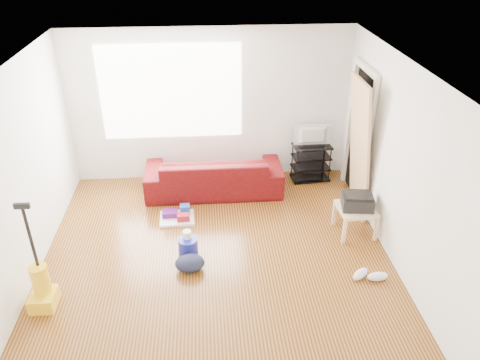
{
  "coord_description": "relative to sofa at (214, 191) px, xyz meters",
  "views": [
    {
      "loc": [
        -0.08,
        -4.62,
        3.89
      ],
      "look_at": [
        0.33,
        0.6,
        0.94
      ],
      "focal_mm": 35.0,
      "sensor_mm": 36.0,
      "label": 1
    }
  ],
  "objects": [
    {
      "name": "tv",
      "position": [
        1.63,
        0.27,
        0.8
      ],
      "size": [
        0.6,
        0.08,
        0.34
      ],
      "primitive_type": "imported",
      "rotation": [
        0.0,
        0.0,
        3.14
      ],
      "color": "black",
      "rests_on": "tv_stand"
    },
    {
      "name": "vacuum",
      "position": [
        -2.02,
        -2.41,
        0.25
      ],
      "size": [
        0.28,
        0.32,
        1.34
      ],
      "rotation": [
        0.0,
        0.0,
        -0.01
      ],
      "color": "yellow",
      "rests_on": "ground"
    },
    {
      "name": "printer",
      "position": [
        1.93,
        -1.3,
        0.51
      ],
      "size": [
        0.46,
        0.37,
        0.22
      ],
      "rotation": [
        0.0,
        0.0,
        -0.15
      ],
      "color": "black",
      "rests_on": "side_table"
    },
    {
      "name": "door_panel",
      "position": [
        2.11,
        -0.61,
        0.0
      ],
      "size": [
        0.25,
        0.8,
        2.0
      ],
      "primitive_type": "cube",
      "rotation": [
        0.0,
        -0.1,
        0.0
      ],
      "color": "tan",
      "rests_on": "ground"
    },
    {
      "name": "tv_stand",
      "position": [
        1.63,
        0.27,
        0.32
      ],
      "size": [
        0.65,
        0.41,
        0.62
      ],
      "rotation": [
        0.0,
        0.0,
        0.09
      ],
      "color": "black",
      "rests_on": "ground"
    },
    {
      "name": "room",
      "position": [
        0.05,
        -1.8,
        1.25
      ],
      "size": [
        4.51,
        5.01,
        2.51
      ],
      "color": "#41270A",
      "rests_on": "ground"
    },
    {
      "name": "bucket",
      "position": [
        -0.39,
        -1.64,
        0.0
      ],
      "size": [
        0.29,
        0.29,
        0.26
      ],
      "primitive_type": "cylinder",
      "rotation": [
        0.0,
        0.0,
        -0.14
      ],
      "color": "#1C229A",
      "rests_on": "ground"
    },
    {
      "name": "sneakers",
      "position": [
        1.83,
        -2.28,
        0.05
      ],
      "size": [
        0.48,
        0.26,
        0.11
      ],
      "rotation": [
        0.0,
        0.0,
        0.25
      ],
      "color": "white",
      "rests_on": "ground"
    },
    {
      "name": "side_table",
      "position": [
        1.93,
        -1.3,
        0.34
      ],
      "size": [
        0.52,
        0.52,
        0.41
      ],
      "rotation": [
        0.0,
        0.0,
        0.05
      ],
      "color": "beige",
      "rests_on": "ground"
    },
    {
      "name": "cleaning_tray",
      "position": [
        -0.56,
        -0.78,
        0.05
      ],
      "size": [
        0.52,
        0.42,
        0.18
      ],
      "rotation": [
        0.0,
        0.0,
        0.04
      ],
      "color": "white",
      "rests_on": "ground"
    },
    {
      "name": "toilet_paper",
      "position": [
        -0.4,
        -1.6,
        0.18
      ],
      "size": [
        0.11,
        0.11,
        0.1
      ],
      "primitive_type": "cylinder",
      "color": "white",
      "rests_on": "bucket"
    },
    {
      "name": "sofa",
      "position": [
        0.0,
        0.0,
        0.0
      ],
      "size": [
        2.16,
        0.85,
        0.63
      ],
      "primitive_type": "imported",
      "rotation": [
        0.0,
        0.0,
        3.14
      ],
      "color": "#3F0305",
      "rests_on": "ground"
    },
    {
      "name": "backpack",
      "position": [
        -0.37,
        -1.94,
        0.0
      ],
      "size": [
        0.39,
        0.31,
        0.2
      ],
      "primitive_type": "ellipsoid",
      "rotation": [
        0.0,
        0.0,
        0.05
      ],
      "color": "black",
      "rests_on": "ground"
    }
  ]
}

